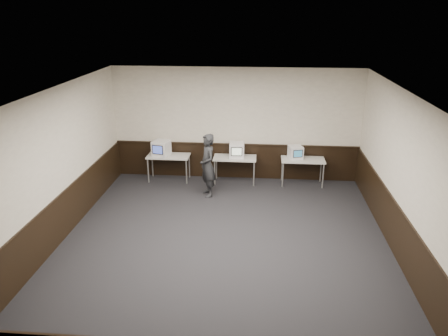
% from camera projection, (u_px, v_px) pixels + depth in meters
% --- Properties ---
extents(floor, '(8.00, 8.00, 0.00)m').
position_uv_depth(floor, '(224.00, 245.00, 9.17)').
color(floor, black).
rests_on(floor, ground).
extents(ceiling, '(8.00, 8.00, 0.00)m').
position_uv_depth(ceiling, '(224.00, 94.00, 8.07)').
color(ceiling, white).
rests_on(ceiling, back_wall).
extents(back_wall, '(7.00, 0.00, 7.00)m').
position_uv_depth(back_wall, '(236.00, 124.00, 12.36)').
color(back_wall, beige).
rests_on(back_wall, ground).
extents(front_wall, '(7.00, 0.00, 7.00)m').
position_uv_depth(front_wall, '(193.00, 302.00, 4.88)').
color(front_wall, beige).
rests_on(front_wall, ground).
extents(left_wall, '(0.00, 8.00, 8.00)m').
position_uv_depth(left_wall, '(53.00, 169.00, 8.91)').
color(left_wall, beige).
rests_on(left_wall, ground).
extents(right_wall, '(0.00, 8.00, 8.00)m').
position_uv_depth(right_wall, '(406.00, 180.00, 8.34)').
color(right_wall, beige).
rests_on(right_wall, ground).
extents(wainscot_back, '(6.98, 0.04, 1.00)m').
position_uv_depth(wainscot_back, '(236.00, 161.00, 12.72)').
color(wainscot_back, black).
rests_on(wainscot_back, back_wall).
extents(wainscot_left, '(0.04, 7.98, 1.00)m').
position_uv_depth(wainscot_left, '(61.00, 218.00, 9.28)').
color(wainscot_left, black).
rests_on(wainscot_left, left_wall).
extents(wainscot_right, '(0.04, 7.98, 1.00)m').
position_uv_depth(wainscot_right, '(397.00, 231.00, 8.72)').
color(wainscot_right, black).
rests_on(wainscot_right, right_wall).
extents(wainscot_rail, '(6.98, 0.06, 0.04)m').
position_uv_depth(wainscot_rail, '(236.00, 144.00, 12.53)').
color(wainscot_rail, black).
rests_on(wainscot_rail, wainscot_back).
extents(desk_left, '(1.20, 0.60, 0.75)m').
position_uv_depth(desk_left, '(169.00, 158.00, 12.46)').
color(desk_left, silver).
rests_on(desk_left, ground).
extents(desk_center, '(1.20, 0.60, 0.75)m').
position_uv_depth(desk_center, '(235.00, 160.00, 12.31)').
color(desk_center, silver).
rests_on(desk_center, ground).
extents(desk_right, '(1.20, 0.60, 0.75)m').
position_uv_depth(desk_right, '(303.00, 161.00, 12.15)').
color(desk_right, silver).
rests_on(desk_right, ground).
extents(emac_left, '(0.53, 0.54, 0.43)m').
position_uv_depth(emac_left, '(161.00, 148.00, 12.35)').
color(emac_left, white).
rests_on(emac_left, desk_left).
extents(emac_center, '(0.43, 0.46, 0.41)m').
position_uv_depth(emac_center, '(237.00, 150.00, 12.23)').
color(emac_center, white).
rests_on(emac_center, desk_center).
extents(emac_right, '(0.45, 0.46, 0.36)m').
position_uv_depth(emac_right, '(296.00, 152.00, 12.12)').
color(emac_right, white).
rests_on(emac_right, desk_right).
extents(person, '(0.62, 0.73, 1.68)m').
position_uv_depth(person, '(208.00, 165.00, 11.37)').
color(person, '#222327').
rests_on(person, ground).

